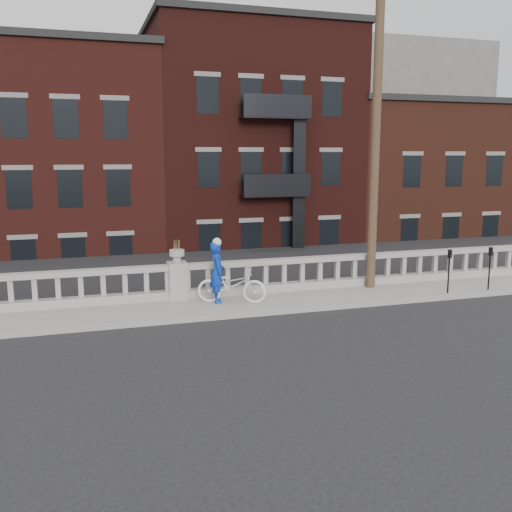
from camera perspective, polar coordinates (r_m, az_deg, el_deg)
The scene contains 10 objects.
ground at distance 13.47m, azimuth -4.96°, elevation -8.85°, with size 120.00×120.00×0.00m, color black.
sidewalk at distance 16.26m, azimuth -7.24°, elevation -5.28°, with size 32.00×2.20×0.15m, color gray.
balustrade at distance 17.04m, azimuth -7.85°, elevation -2.63°, with size 28.00×0.34×1.03m.
planter_pedestal at distance 17.00m, azimuth -7.86°, elevation -2.01°, with size 0.55×0.55×1.76m.
lower_level at distance 35.69m, azimuth -12.16°, elevation 7.08°, with size 80.00×44.00×20.80m.
utility_pole at distance 18.37m, azimuth 11.91°, elevation 12.60°, with size 1.60×0.28×10.00m.
parking_meter_b at distance 18.45m, azimuth 18.75°, elevation -0.97°, with size 0.10×0.09×1.36m.
parking_meter_c at distance 19.36m, azimuth 22.35°, elevation -0.69°, with size 0.10×0.09×1.36m.
bicycle at distance 16.43m, azimuth -2.43°, elevation -2.90°, with size 0.70×1.99×1.05m, color white.
cyclist at distance 16.44m, azimuth -3.90°, elevation -1.61°, with size 0.65×0.42×1.77m, color #0B31AA.
Camera 1 is at (-2.67, -12.46, 4.36)m, focal length 40.00 mm.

